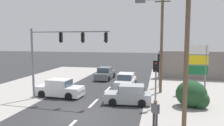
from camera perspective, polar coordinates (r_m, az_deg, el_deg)
ground_plane at (r=15.17m, az=-8.22°, el=-13.50°), size 140.00×140.00×0.00m
lane_dash_mid at (r=17.87m, az=-4.83°, el=-10.38°), size 0.20×2.40×0.01m
lane_dash_far at (r=22.54m, az=-1.11°, el=-6.86°), size 0.20×2.40×0.01m
kerb_right_verge at (r=16.67m, az=25.87°, el=-12.19°), size 10.00×44.00×0.02m
kerb_left_verge at (r=22.59m, az=-25.32°, el=-7.41°), size 8.00×40.00×0.02m
utility_pole_foreground_right at (r=12.77m, az=18.49°, el=7.47°), size 3.78×0.30×10.17m
utility_pole_midground_right at (r=21.03m, az=12.84°, el=5.98°), size 1.80×0.26×9.67m
traffic_signal_mast at (r=18.39m, az=-14.06°, el=3.70°), size 6.88×0.65×6.00m
pedestal_signal_right_kerb at (r=16.24m, az=11.39°, el=-3.42°), size 0.44×0.30×3.56m
pedestal_signal_far_median at (r=23.61m, az=12.34°, el=-0.46°), size 0.44×0.30×3.56m
shopping_plaza_sign at (r=21.72m, az=21.12°, el=0.20°), size 2.10×0.16×4.60m
roadside_bush at (r=17.68m, az=20.34°, el=-7.80°), size 2.40×2.06×2.00m
shopfront_wall_far at (r=30.16m, az=23.44°, el=-0.59°), size 12.00×1.00×3.60m
sedan_oncoming_mid at (r=23.02m, az=3.62°, el=-4.81°), size 1.95×4.27×1.56m
sedan_oncoming_near at (r=20.19m, az=-13.51°, el=-6.54°), size 4.34×2.11×1.56m
sedan_receding_far at (r=28.05m, az=-1.81°, el=-2.81°), size 2.02×4.30×1.56m
hatchback_kerbside_parked at (r=17.51m, az=4.43°, el=-8.35°), size 3.74×1.98×1.53m
pedestrian_at_kerb at (r=13.20m, az=11.24°, el=-12.35°), size 0.50×0.37×1.63m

